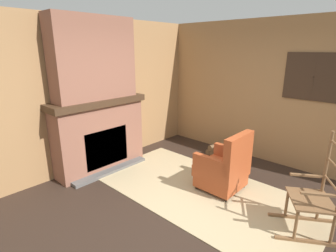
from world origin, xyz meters
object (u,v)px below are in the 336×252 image
object	(u,v)px
armchair	(224,169)
firewood_stack	(219,151)
storage_case	(116,92)
rocking_chair	(314,201)
oil_lamp_vase	(62,99)

from	to	relation	value
armchair	firewood_stack	distance (m)	1.39
armchair	storage_case	size ratio (longest dim) A/B	3.45
firewood_stack	storage_case	bearing A→B (deg)	-131.56
rocking_chair	firewood_stack	world-z (taller)	rocking_chair
armchair	firewood_stack	size ratio (longest dim) A/B	2.04
armchair	oil_lamp_vase	world-z (taller)	oil_lamp_vase
firewood_stack	oil_lamp_vase	distance (m)	3.15
armchair	rocking_chair	size ratio (longest dim) A/B	0.78
oil_lamp_vase	storage_case	xyz separation A→B (m)	(0.00, 1.04, -0.02)
armchair	storage_case	xyz separation A→B (m)	(-2.13, -0.39, 1.01)
armchair	rocking_chair	bearing A→B (deg)	173.65
rocking_chair	armchair	bearing A→B (deg)	-38.11
rocking_chair	storage_case	size ratio (longest dim) A/B	4.41
armchair	storage_case	world-z (taller)	storage_case
firewood_stack	oil_lamp_vase	bearing A→B (deg)	-117.69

